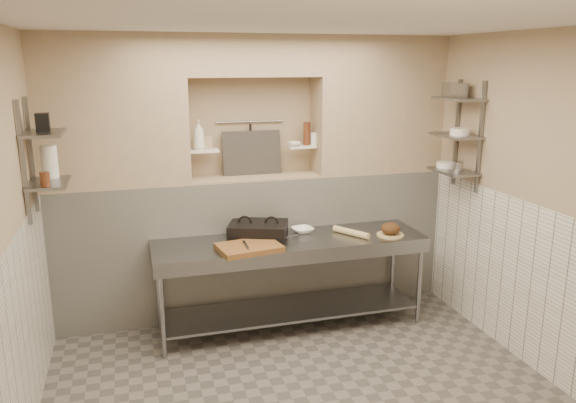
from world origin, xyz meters
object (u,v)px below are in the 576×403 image
object	(u,v)px
prep_table	(291,265)
panini_press	(258,230)
rolling_pin	(351,232)
cutting_board	(249,248)
bread_loaf	(391,228)
bowl_alcove	(295,144)
bottle_soap	(199,135)
mixing_bowl	(303,230)
jug_left	(49,162)

from	to	relation	value
prep_table	panini_press	size ratio (longest dim) A/B	4.02
panini_press	rolling_pin	bearing A→B (deg)	9.58
cutting_board	rolling_pin	distance (m)	1.06
bread_loaf	bowl_alcove	distance (m)	1.28
cutting_board	bottle_soap	distance (m)	1.23
bottle_soap	bowl_alcove	xyz separation A→B (m)	(0.96, -0.02, -0.12)
mixing_bowl	jug_left	distance (m)	2.39
prep_table	bottle_soap	xyz separation A→B (m)	(-0.77, 0.56, 1.21)
bowl_alcove	mixing_bowl	bearing A→B (deg)	-93.42
rolling_pin	prep_table	bearing A→B (deg)	177.15
mixing_bowl	rolling_pin	bearing A→B (deg)	-26.94
cutting_board	bowl_alcove	distance (m)	1.26
bottle_soap	prep_table	bearing A→B (deg)	-35.95
cutting_board	rolling_pin	xyz separation A→B (m)	(1.05, 0.16, 0.01)
prep_table	jug_left	distance (m)	2.34
prep_table	jug_left	xyz separation A→B (m)	(-2.06, 0.04, 1.10)
cutting_board	bowl_alcove	size ratio (longest dim) A/B	4.14
prep_table	jug_left	size ratio (longest dim) A/B	9.75
panini_press	cutting_board	xyz separation A→B (m)	(-0.16, -0.33, -0.05)
prep_table	bread_loaf	world-z (taller)	bread_loaf
mixing_bowl	rolling_pin	world-z (taller)	rolling_pin
mixing_bowl	panini_press	bearing A→B (deg)	-174.63
bottle_soap	cutting_board	bearing A→B (deg)	-66.79
rolling_pin	bottle_soap	bearing A→B (deg)	156.84
rolling_pin	bowl_alcove	bearing A→B (deg)	125.79
rolling_pin	jug_left	xyz separation A→B (m)	(-2.66, 0.07, 0.81)
panini_press	bowl_alcove	world-z (taller)	bowl_alcove
panini_press	bowl_alcove	xyz separation A→B (m)	(0.48, 0.39, 0.76)
cutting_board	jug_left	xyz separation A→B (m)	(-1.61, 0.22, 0.82)
prep_table	jug_left	bearing A→B (deg)	179.01
cutting_board	bread_loaf	world-z (taller)	bread_loaf
cutting_board	bowl_alcove	world-z (taller)	bowl_alcove
panini_press	cutting_board	world-z (taller)	panini_press
cutting_board	panini_press	bearing A→B (deg)	63.89
rolling_pin	jug_left	distance (m)	2.79
bowl_alcove	jug_left	distance (m)	2.31
panini_press	mixing_bowl	distance (m)	0.46
bread_loaf	bowl_alcove	xyz separation A→B (m)	(-0.77, 0.67, 0.76)
panini_press	bottle_soap	size ratio (longest dim) A/B	2.24
rolling_pin	jug_left	size ratio (longest dim) A/B	1.53
bread_loaf	jug_left	xyz separation A→B (m)	(-3.03, 0.18, 0.77)
prep_table	bread_loaf	bearing A→B (deg)	-8.26
prep_table	rolling_pin	xyz separation A→B (m)	(0.60, -0.03, 0.29)
cutting_board	mixing_bowl	world-z (taller)	mixing_bowl
panini_press	mixing_bowl	bearing A→B (deg)	26.07
bowl_alcove	jug_left	world-z (taller)	jug_left
cutting_board	prep_table	bearing A→B (deg)	22.85
mixing_bowl	jug_left	xyz separation A→B (m)	(-2.24, -0.15, 0.82)
jug_left	bowl_alcove	bearing A→B (deg)	12.46
prep_table	mixing_bowl	distance (m)	0.38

